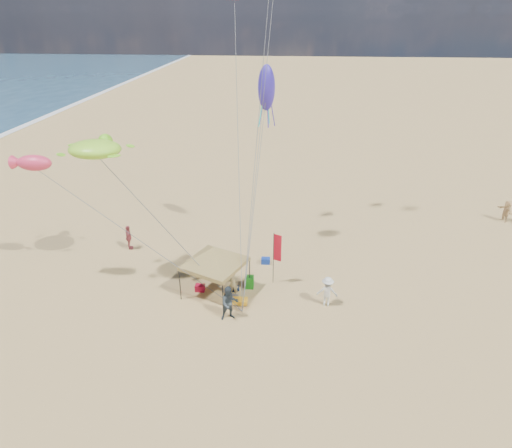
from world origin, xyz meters
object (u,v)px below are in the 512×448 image
object	(u,v)px
feather_flag	(276,251)
person_near_a	(233,283)
beach_cart	(239,301)
person_near_c	(327,292)
person_far_c	(506,211)
chair_green	(249,282)
cooler_blue	(266,261)
cooler_red	(200,288)
chair_yellow	(195,267)
person_far_a	(129,237)
person_near_b	(230,303)
canopy_tent	(214,249)

from	to	relation	value
feather_flag	person_near_a	distance (m)	3.03
beach_cart	person_near_c	xyz separation A→B (m)	(4.71, 0.34, 0.67)
person_near_c	person_far_c	bearing A→B (deg)	-136.97
feather_flag	person_near_c	world-z (taller)	feather_flag
chair_green	person_near_a	distance (m)	1.29
cooler_blue	beach_cart	world-z (taller)	cooler_blue
person_near_c	cooler_red	bearing A→B (deg)	-2.84
cooler_red	chair_yellow	world-z (taller)	chair_yellow
person_near_c	person_far_c	distance (m)	18.26
chair_yellow	person_near_a	bearing A→B (deg)	-39.49
cooler_blue	feather_flag	bearing A→B (deg)	-71.45
beach_cart	person_far_c	xyz separation A→B (m)	(18.66, 12.13, 0.62)
feather_flag	chair_green	world-z (taller)	feather_flag
cooler_red	person_near_c	distance (m)	7.14
cooler_blue	beach_cart	bearing A→B (deg)	-104.70
cooler_red	cooler_blue	distance (m)	4.82
person_near_c	person_far_a	distance (m)	13.70
chair_green	beach_cart	size ratio (longest dim) A/B	0.78
person_near_c	person_near_b	bearing A→B (deg)	20.54
person_near_c	person_far_c	xyz separation A→B (m)	(13.95, 11.78, -0.05)
chair_yellow	beach_cart	xyz separation A→B (m)	(3.05, -2.93, -0.15)
canopy_tent	person_near_b	distance (m)	3.06
person_near_a	canopy_tent	bearing A→B (deg)	-16.48
feather_flag	person_far_a	bearing A→B (deg)	161.71
cooler_blue	person_far_a	size ratio (longest dim) A/B	0.32
person_far_a	cooler_red	bearing A→B (deg)	-146.14
feather_flag	cooler_red	size ratio (longest dim) A/B	6.08
beach_cart	person_near_b	size ratio (longest dim) A/B	0.47
chair_green	chair_yellow	size ratio (longest dim) A/B	1.00
cooler_blue	beach_cart	distance (m)	4.51
canopy_tent	person_far_a	bearing A→B (deg)	145.26
canopy_tent	person_near_b	xyz separation A→B (m)	(1.09, -2.12, -1.92)
canopy_tent	person_near_a	xyz separation A→B (m)	(0.98, -0.10, -2.08)
feather_flag	chair_yellow	distance (m)	5.31
cooler_blue	chair_yellow	size ratio (longest dim) A/B	0.77
canopy_tent	person_near_c	size ratio (longest dim) A/B	2.96
person_near_b	person_far_a	world-z (taller)	person_near_b
feather_flag	cooler_red	xyz separation A→B (m)	(-4.24, -1.12, -1.99)
cooler_blue	person_near_a	distance (m)	3.97
feather_flag	person_far_c	world-z (taller)	feather_flag
cooler_red	person_far_a	xyz separation A→B (m)	(-5.64, 4.39, 0.66)
chair_green	person_near_c	bearing A→B (deg)	-16.88
canopy_tent	chair_green	xyz separation A→B (m)	(1.80, 0.79, -2.53)
canopy_tent	chair_green	world-z (taller)	canopy_tent
person_far_c	chair_green	bearing A→B (deg)	-76.15
chair_green	person_far_c	world-z (taller)	person_far_c
chair_yellow	person_near_a	distance (m)	3.43
chair_yellow	person_far_c	xyz separation A→B (m)	(21.71, 9.20, 0.47)
cooler_blue	person_far_c	size ratio (longest dim) A/B	0.33
cooler_red	chair_yellow	distance (m)	2.00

